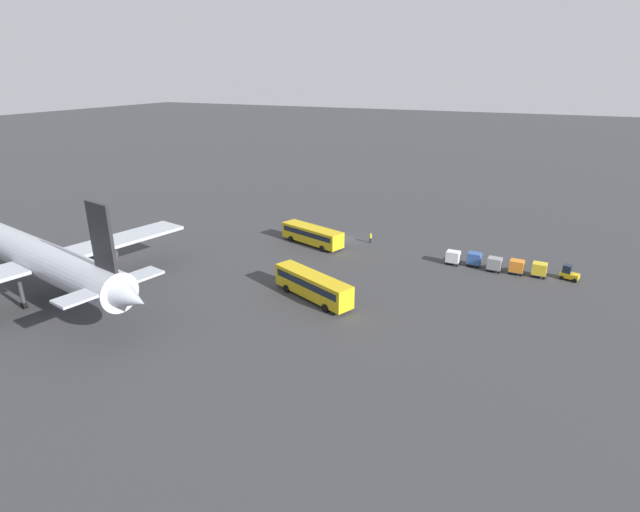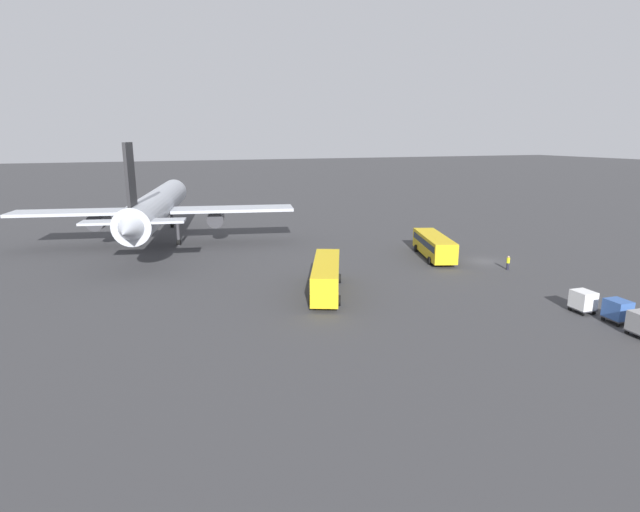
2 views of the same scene
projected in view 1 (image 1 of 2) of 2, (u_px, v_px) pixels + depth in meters
The scene contains 11 objects.
ground_plane at pixel (346, 239), 86.69m from camera, with size 600.00×600.00×0.00m, color #38383A.
airplane at pixel (35, 256), 62.35m from camera, with size 46.18×40.08×15.18m.
shuttle_bus_near at pixel (312, 234), 83.46m from camera, with size 12.01×6.40×3.00m.
shuttle_bus_far at pixel (313, 284), 63.44m from camera, with size 12.36×7.32×3.30m.
baggage_tug at pixel (569, 273), 69.64m from camera, with size 2.64×2.11×2.10m.
worker_person at pixel (370, 238), 84.56m from camera, with size 0.38×0.38×1.74m.
cargo_cart_yellow at pixel (539, 269), 70.46m from camera, with size 2.09×1.79×2.06m.
cargo_cart_orange at pixel (517, 266), 71.49m from camera, with size 2.09×1.79×2.06m.
cargo_cart_grey at pixel (494, 264), 72.44m from camera, with size 2.09×1.79×2.06m.
cargo_cart_blue at pixel (474, 258), 74.40m from camera, with size 2.09×1.79×2.06m.
cargo_cart_white at pixel (453, 257), 75.07m from camera, with size 2.09×1.79×2.06m.
Camera 1 is at (-30.53, 76.50, 27.55)m, focal length 28.00 mm.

